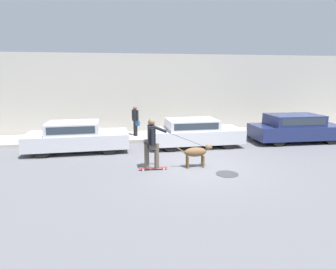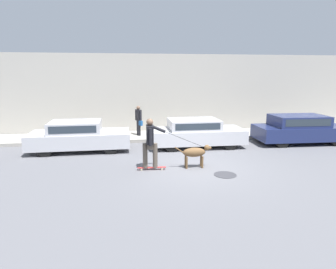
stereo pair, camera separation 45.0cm
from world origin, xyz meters
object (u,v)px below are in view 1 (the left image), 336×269
at_px(skateboarder, 152,141).
at_px(pedestrian_with_bag, 135,119).
at_px(dog, 196,152).
at_px(parked_car_0, 77,137).
at_px(parked_car_1, 194,133).
at_px(parked_car_2, 296,128).

xyz_separation_m(skateboarder, pedestrian_with_bag, (-0.15, 5.20, -0.03)).
distance_m(dog, pedestrian_with_bag, 5.45).
bearing_deg(dog, parked_car_0, 144.15).
bearing_deg(dog, skateboarder, -179.39).
xyz_separation_m(parked_car_0, pedestrian_with_bag, (2.61, 2.14, 0.35)).
height_order(parked_car_0, pedestrian_with_bag, pedestrian_with_bag).
distance_m(parked_car_1, pedestrian_with_bag, 3.27).
bearing_deg(pedestrian_with_bag, dog, 86.14).
bearing_deg(skateboarder, pedestrian_with_bag, 94.12).
xyz_separation_m(parked_car_0, parked_car_1, (5.06, 0.00, 0.00)).
distance_m(parked_car_2, pedestrian_with_bag, 7.74).
height_order(parked_car_0, dog, parked_car_0).
relative_size(parked_car_0, skateboarder, 1.72).
relative_size(parked_car_1, pedestrian_with_bag, 2.77).
relative_size(dog, pedestrian_with_bag, 0.86).
xyz_separation_m(parked_car_2, dog, (-5.74, -3.03, -0.12)).
relative_size(parked_car_0, parked_car_1, 1.01).
xyz_separation_m(parked_car_1, dog, (-0.77, -3.03, -0.08)).
distance_m(dog, skateboarder, 1.60).
bearing_deg(parked_car_0, pedestrian_with_bag, 38.40).
height_order(parked_car_1, parked_car_2, parked_car_2).
relative_size(skateboarder, pedestrian_with_bag, 1.63).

